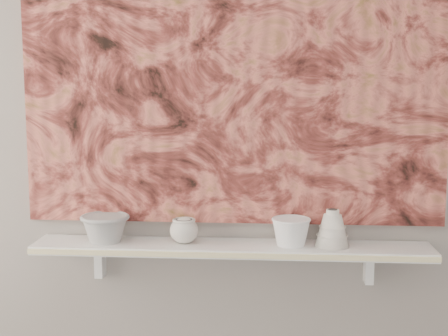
# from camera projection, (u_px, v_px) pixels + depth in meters

# --- Properties ---
(wall_back) EXTENTS (3.60, 0.00, 3.60)m
(wall_back) POSITION_uv_depth(u_px,v_px,m) (233.00, 123.00, 2.23)
(wall_back) COLOR gray
(wall_back) RESTS_ON floor
(shelf) EXTENTS (1.40, 0.18, 0.03)m
(shelf) POSITION_uv_depth(u_px,v_px,m) (231.00, 248.00, 2.19)
(shelf) COLOR silver
(shelf) RESTS_ON wall_back
(shelf_stripe) EXTENTS (1.40, 0.01, 0.02)m
(shelf_stripe) POSITION_uv_depth(u_px,v_px,m) (229.00, 256.00, 2.10)
(shelf_stripe) COLOR beige
(shelf_stripe) RESTS_ON shelf
(bracket_left) EXTENTS (0.03, 0.06, 0.12)m
(bracket_left) POSITION_uv_depth(u_px,v_px,m) (100.00, 261.00, 2.30)
(bracket_left) COLOR silver
(bracket_left) RESTS_ON wall_back
(bracket_right) EXTENTS (0.03, 0.06, 0.12)m
(bracket_right) POSITION_uv_depth(u_px,v_px,m) (369.00, 266.00, 2.23)
(bracket_right) COLOR silver
(bracket_right) RESTS_ON wall_back
(painting) EXTENTS (1.50, 0.02, 1.10)m
(painting) POSITION_uv_depth(u_px,v_px,m) (233.00, 69.00, 2.18)
(painting) COLOR maroon
(painting) RESTS_ON wall_back
(house_motif) EXTENTS (0.09, 0.00, 0.08)m
(house_motif) POSITION_uv_depth(u_px,v_px,m) (361.00, 158.00, 2.18)
(house_motif) COLOR black
(house_motif) RESTS_ON painting
(bowl_grey) EXTENTS (0.23, 0.23, 0.10)m
(bowl_grey) POSITION_uv_depth(u_px,v_px,m) (105.00, 228.00, 2.22)
(bowl_grey) COLOR #A0A19E
(bowl_grey) RESTS_ON shelf
(cup_cream) EXTENTS (0.11, 0.11, 0.09)m
(cup_cream) POSITION_uv_depth(u_px,v_px,m) (184.00, 231.00, 2.20)
(cup_cream) COLOR beige
(cup_cream) RESTS_ON shelf
(bell_vessel) EXTENTS (0.14, 0.14, 0.13)m
(bell_vessel) POSITION_uv_depth(u_px,v_px,m) (332.00, 228.00, 2.16)
(bell_vessel) COLOR silver
(bell_vessel) RESTS_ON shelf
(bowl_white) EXTENTS (0.17, 0.17, 0.10)m
(bowl_white) POSITION_uv_depth(u_px,v_px,m) (291.00, 231.00, 2.17)
(bowl_white) COLOR silver
(bowl_white) RESTS_ON shelf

